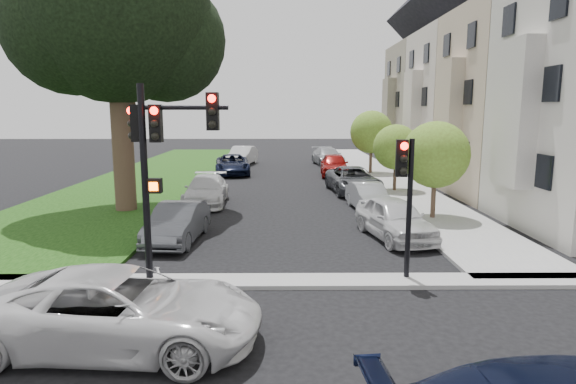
{
  "coord_description": "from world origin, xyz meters",
  "views": [
    {
      "loc": [
        -0.13,
        -10.38,
        4.6
      ],
      "look_at": [
        0.0,
        5.0,
        2.0
      ],
      "focal_mm": 30.0,
      "sensor_mm": 36.0,
      "label": 1
    }
  ],
  "objects_px": {
    "car_parked_5": "(178,223)",
    "car_parked_6": "(206,190)",
    "eucalyptus": "(114,8)",
    "small_tree_a": "(436,155)",
    "car_parked_9": "(242,156)",
    "small_tree_c": "(371,132)",
    "car_parked_2": "(353,180)",
    "car_parked_3": "(334,165)",
    "traffic_signal_secondary": "(405,183)",
    "car_parked_8": "(232,164)",
    "small_tree_b": "(396,147)",
    "car_parked_1": "(368,197)",
    "car_parked_4": "(328,156)",
    "car_cross_near": "(120,310)",
    "traffic_signal_main": "(160,148)",
    "car_parked_0": "(395,218)"
  },
  "relations": [
    {
      "from": "car_parked_5",
      "to": "car_parked_6",
      "type": "distance_m",
      "value": 6.95
    },
    {
      "from": "eucalyptus",
      "to": "small_tree_a",
      "type": "distance_m",
      "value": 15.1
    },
    {
      "from": "car_parked_5",
      "to": "car_parked_9",
      "type": "distance_m",
      "value": 24.46
    },
    {
      "from": "small_tree_c",
      "to": "car_parked_9",
      "type": "distance_m",
      "value": 11.86
    },
    {
      "from": "small_tree_a",
      "to": "small_tree_c",
      "type": "bearing_deg",
      "value": 90.0
    },
    {
      "from": "eucalyptus",
      "to": "car_parked_2",
      "type": "distance_m",
      "value": 14.84
    },
    {
      "from": "car_parked_3",
      "to": "traffic_signal_secondary",
      "type": "bearing_deg",
      "value": -88.21
    },
    {
      "from": "eucalyptus",
      "to": "car_parked_8",
      "type": "xyz_separation_m",
      "value": [
        3.55,
        13.2,
        -8.25
      ]
    },
    {
      "from": "car_parked_6",
      "to": "small_tree_b",
      "type": "bearing_deg",
      "value": 16.97
    },
    {
      "from": "traffic_signal_secondary",
      "to": "car_parked_9",
      "type": "xyz_separation_m",
      "value": [
        -6.79,
        28.49,
        -1.91
      ]
    },
    {
      "from": "car_parked_1",
      "to": "car_parked_9",
      "type": "bearing_deg",
      "value": 105.26
    },
    {
      "from": "traffic_signal_secondary",
      "to": "car_parked_2",
      "type": "distance_m",
      "value": 14.46
    },
    {
      "from": "car_parked_4",
      "to": "car_parked_6",
      "type": "relative_size",
      "value": 1.05
    },
    {
      "from": "car_cross_near",
      "to": "car_parked_9",
      "type": "xyz_separation_m",
      "value": [
        -0.37,
        32.16,
        0.03
      ]
    },
    {
      "from": "traffic_signal_secondary",
      "to": "car_parked_9",
      "type": "bearing_deg",
      "value": 103.41
    },
    {
      "from": "traffic_signal_secondary",
      "to": "car_parked_5",
      "type": "xyz_separation_m",
      "value": [
        -6.98,
        4.03,
        -2.02
      ]
    },
    {
      "from": "small_tree_c",
      "to": "car_parked_5",
      "type": "bearing_deg",
      "value": -118.83
    },
    {
      "from": "car_parked_1",
      "to": "car_parked_6",
      "type": "relative_size",
      "value": 0.79
    },
    {
      "from": "small_tree_a",
      "to": "car_parked_8",
      "type": "relative_size",
      "value": 0.8
    },
    {
      "from": "car_parked_8",
      "to": "car_parked_9",
      "type": "bearing_deg",
      "value": 80.98
    },
    {
      "from": "traffic_signal_main",
      "to": "car_parked_2",
      "type": "height_order",
      "value": "traffic_signal_main"
    },
    {
      "from": "small_tree_a",
      "to": "small_tree_c",
      "type": "distance_m",
      "value": 14.96
    },
    {
      "from": "traffic_signal_main",
      "to": "car_parked_6",
      "type": "relative_size",
      "value": 1.09
    },
    {
      "from": "car_parked_2",
      "to": "car_parked_9",
      "type": "xyz_separation_m",
      "value": [
        -7.49,
        14.18,
        0.07
      ]
    },
    {
      "from": "car_parked_1",
      "to": "car_parked_3",
      "type": "bearing_deg",
      "value": 85.38
    },
    {
      "from": "small_tree_a",
      "to": "traffic_signal_secondary",
      "type": "height_order",
      "value": "small_tree_a"
    },
    {
      "from": "small_tree_c",
      "to": "car_parked_5",
      "type": "distance_m",
      "value": 21.07
    },
    {
      "from": "car_parked_4",
      "to": "car_cross_near",
      "type": "bearing_deg",
      "value": -110.38
    },
    {
      "from": "car_parked_0",
      "to": "car_parked_9",
      "type": "distance_m",
      "value": 25.23
    },
    {
      "from": "small_tree_a",
      "to": "car_parked_4",
      "type": "xyz_separation_m",
      "value": [
        -2.59,
        21.07,
        -2.04
      ]
    },
    {
      "from": "car_parked_1",
      "to": "car_parked_8",
      "type": "distance_m",
      "value": 15.06
    },
    {
      "from": "small_tree_b",
      "to": "car_parked_0",
      "type": "height_order",
      "value": "small_tree_b"
    },
    {
      "from": "eucalyptus",
      "to": "car_parked_6",
      "type": "xyz_separation_m",
      "value": [
        3.46,
        1.78,
        -8.27
      ]
    },
    {
      "from": "small_tree_c",
      "to": "car_parked_3",
      "type": "distance_m",
      "value": 3.65
    },
    {
      "from": "small_tree_a",
      "to": "car_parked_4",
      "type": "distance_m",
      "value": 21.33
    },
    {
      "from": "small_tree_a",
      "to": "car_parked_5",
      "type": "bearing_deg",
      "value": -161.5
    },
    {
      "from": "eucalyptus",
      "to": "car_parked_4",
      "type": "xyz_separation_m",
      "value": [
        11.06,
        19.28,
        -8.23
      ]
    },
    {
      "from": "small_tree_a",
      "to": "car_cross_near",
      "type": "distance_m",
      "value": 14.76
    },
    {
      "from": "traffic_signal_main",
      "to": "car_parked_2",
      "type": "xyz_separation_m",
      "value": [
        7.17,
        14.27,
        -2.92
      ]
    },
    {
      "from": "small_tree_c",
      "to": "traffic_signal_secondary",
      "type": "xyz_separation_m",
      "value": [
        -3.11,
        -22.37,
        -0.37
      ]
    },
    {
      "from": "car_parked_5",
      "to": "car_parked_0",
      "type": "bearing_deg",
      "value": 6.94
    },
    {
      "from": "small_tree_c",
      "to": "car_parked_9",
      "type": "xyz_separation_m",
      "value": [
        -9.9,
        6.12,
        -2.28
      ]
    },
    {
      "from": "small_tree_a",
      "to": "car_parked_8",
      "type": "distance_m",
      "value": 18.19
    },
    {
      "from": "traffic_signal_main",
      "to": "car_parked_5",
      "type": "xyz_separation_m",
      "value": [
        -0.51,
        3.99,
        -2.97
      ]
    },
    {
      "from": "car_parked_5",
      "to": "car_parked_9",
      "type": "bearing_deg",
      "value": 93.6
    },
    {
      "from": "car_parked_0",
      "to": "car_parked_6",
      "type": "xyz_separation_m",
      "value": [
        -7.87,
        6.56,
        -0.04
      ]
    },
    {
      "from": "traffic_signal_main",
      "to": "car_parked_9",
      "type": "height_order",
      "value": "traffic_signal_main"
    },
    {
      "from": "car_parked_4",
      "to": "car_parked_6",
      "type": "xyz_separation_m",
      "value": [
        -7.6,
        -17.5,
        -0.04
      ]
    },
    {
      "from": "traffic_signal_secondary",
      "to": "car_parked_8",
      "type": "bearing_deg",
      "value": 107.34
    },
    {
      "from": "car_parked_9",
      "to": "car_parked_8",
      "type": "bearing_deg",
      "value": -82.53
    }
  ]
}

